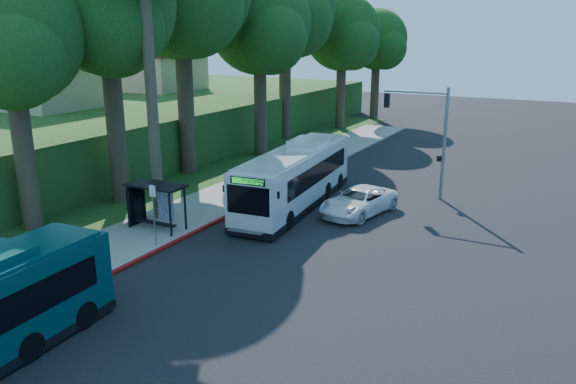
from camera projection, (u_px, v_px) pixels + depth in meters
The scene contains 16 objects.
ground at pixel (301, 235), 29.22m from camera, with size 140.00×140.00×0.00m, color black.
sidewalk at pixel (189, 213), 32.52m from camera, with size 4.50×70.00×0.12m, color gray.
red_curb at pixel (176, 242), 28.09m from camera, with size 0.25×30.00×0.13m, color maroon.
grass_verge at pixel (168, 182), 39.36m from camera, with size 8.00×70.00×0.06m, color #234719.
bus_shelter at pixel (154, 197), 29.60m from camera, with size 3.20×1.51×2.55m.
stop_sign_pole at pixel (154, 207), 26.87m from camera, with size 0.35×0.06×3.17m.
traffic_signal_pole at pixel (429, 128), 34.74m from camera, with size 4.10×0.30×7.00m.
hillside_backdrop at pixel (127, 116), 53.30m from camera, with size 24.00×60.00×8.80m.
tree_0 at pixel (107, 13), 31.76m from camera, with size 8.40×8.00×15.70m.
tree_2 at pixel (260, 28), 45.28m from camera, with size 8.82×8.40×15.12m.
tree_3 at pixel (286, 12), 52.54m from camera, with size 10.08×9.60×17.28m.
tree_4 at pixel (343, 36), 58.81m from camera, with size 8.40×8.00×14.14m.
tree_5 at pixel (377, 43), 65.35m from camera, with size 7.35×7.00×12.86m.
tree_6 at pixel (10, 42), 27.33m from camera, with size 7.56×7.20×13.74m.
white_bus at pixel (296, 176), 33.67m from camera, with size 3.91×12.84×3.77m.
pickup at pixel (359, 201), 32.38m from camera, with size 2.53×5.49×1.52m, color white.
Camera 1 is at (12.42, -24.52, 10.19)m, focal length 35.00 mm.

